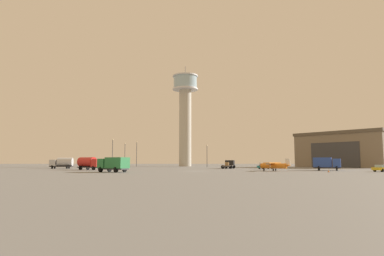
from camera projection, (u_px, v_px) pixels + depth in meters
ground_plane at (196, 171)px, 69.30m from camera, size 400.00×400.00×0.00m
control_tower at (185, 108)px, 137.31m from camera, size 10.46×10.46×41.52m
hangar at (349, 150)px, 116.25m from camera, size 36.43×37.26×12.00m
airplane_orange at (274, 165)px, 70.57m from camera, size 6.66×8.29×2.60m
truck_box_green at (114, 164)px, 62.98m from camera, size 6.54×5.40×2.78m
truck_box_blue at (326, 163)px, 74.30m from camera, size 6.06×4.44×2.90m
truck_fuel_tanker_silver at (62, 163)px, 92.86m from camera, size 6.17×3.65×3.04m
truck_fuel_tanker_red at (90, 163)px, 79.78m from camera, size 6.86×5.23×3.04m
truck_flatbed_black at (229, 164)px, 95.22m from camera, size 4.58×7.49×2.35m
car_yellow at (384, 168)px, 65.31m from camera, size 4.92×3.26×1.37m
car_teal at (265, 166)px, 89.05m from camera, size 4.76×3.49×1.37m
light_post_west at (112, 151)px, 110.39m from camera, size 0.44×0.44×9.48m
light_post_east at (207, 154)px, 116.25m from camera, size 0.44×0.44×7.82m
light_post_north at (137, 152)px, 123.40m from camera, size 0.44×0.44×9.46m
light_post_centre at (125, 153)px, 123.96m from camera, size 0.44×0.44×8.90m
traffic_cone_near_left at (328, 171)px, 62.64m from camera, size 0.36×0.36×0.57m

